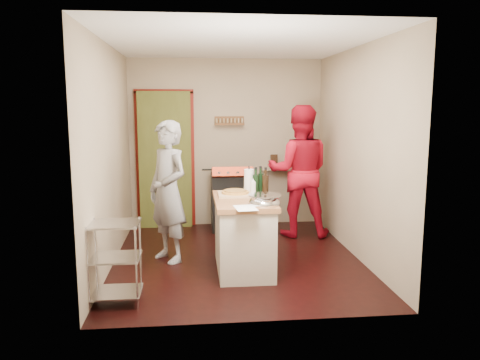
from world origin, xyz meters
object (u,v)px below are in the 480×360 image
object	(u,v)px
stove	(231,200)
person_stripe	(168,192)
wire_shelving	(115,259)
island	(244,232)
person_red	(299,171)

from	to	relation	value
stove	person_stripe	distance (m)	1.71
wire_shelving	island	xyz separation A→B (m)	(1.33, 0.79, 0.01)
stove	island	xyz separation A→B (m)	(-0.00, -1.83, 0.00)
stove	island	world-z (taller)	island
stove	person_red	bearing A→B (deg)	-24.92
stove	person_stripe	size ratio (longest dim) A/B	0.59
stove	wire_shelving	bearing A→B (deg)	-116.85
island	person_red	distance (m)	1.76
wire_shelving	island	distance (m)	1.55
stove	person_red	distance (m)	1.16
island	person_red	bearing A→B (deg)	55.57
person_stripe	person_red	world-z (taller)	person_red
person_stripe	person_red	xyz separation A→B (m)	(1.83, 0.96, 0.09)
person_stripe	stove	bearing A→B (deg)	110.01
person_stripe	island	bearing A→B (deg)	26.02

